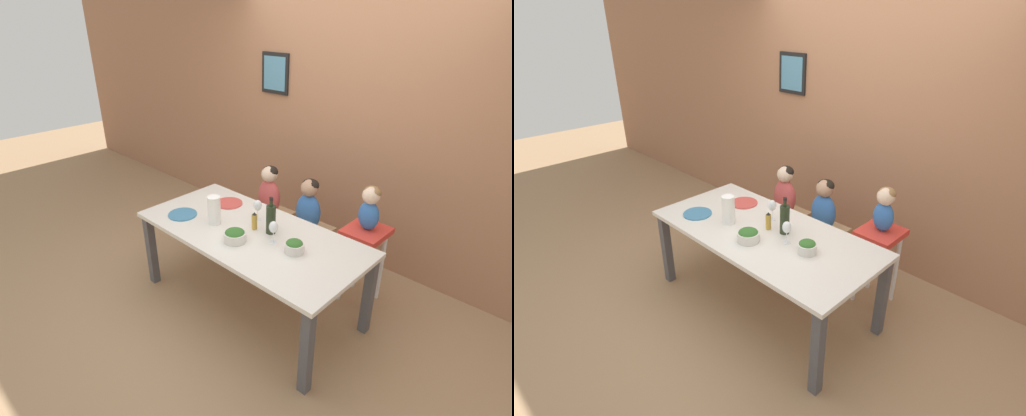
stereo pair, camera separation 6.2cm
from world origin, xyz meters
The scene contains 18 objects.
ground_plane centered at (0.00, 0.00, 0.00)m, with size 14.00×14.00×0.00m, color #9E7A56.
wall_back centered at (0.00, 1.32, 1.35)m, with size 10.00×0.09×2.70m.
dining_table centered at (0.00, 0.00, 0.64)m, with size 1.88×0.90×0.72m.
chair_far_left centered at (-0.43, 0.71, 0.40)m, with size 0.37×0.42×0.47m.
chair_far_center centered at (0.05, 0.71, 0.40)m, with size 0.37×0.42×0.47m.
chair_right_highchair centered at (0.63, 0.71, 0.54)m, with size 0.32×0.35×0.70m.
person_child_left centered at (-0.43, 0.71, 0.73)m, with size 0.25×0.17×0.49m.
person_child_center centered at (0.05, 0.71, 0.73)m, with size 0.25×0.17×0.49m.
person_baby_right centered at (0.63, 0.71, 0.92)m, with size 0.17×0.15×0.37m.
wine_bottle centered at (0.13, 0.09, 0.85)m, with size 0.08×0.08×0.30m.
paper_towel_roll centered at (-0.30, -0.11, 0.84)m, with size 0.10×0.10×0.24m.
wine_glass_near centered at (0.25, -0.01, 0.85)m, with size 0.07×0.07×0.18m.
wine_glass_far centered at (-0.09, 0.18, 0.85)m, with size 0.07×0.07×0.18m.
salad_bowl_large centered at (0.02, -0.19, 0.77)m, with size 0.18×0.18×0.10m.
salad_bowl_small centered at (0.44, 0.00, 0.77)m, with size 0.14×0.14×0.10m.
dinner_plate_front_left centered at (-0.61, -0.20, 0.73)m, with size 0.24×0.24×0.01m.
dinner_plate_back_left centered at (-0.49, 0.22, 0.73)m, with size 0.24×0.24×0.01m.
condiment_bottle_hot_sauce centered at (0.00, 0.05, 0.79)m, with size 0.04×0.04×0.15m.
Camera 1 is at (1.93, -1.96, 2.29)m, focal length 28.00 mm.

